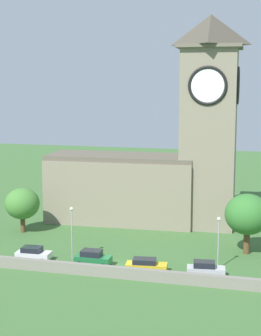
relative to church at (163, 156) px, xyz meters
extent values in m
plane|color=#3D6633|center=(-0.87, -6.57, -10.45)|extent=(200.00, 200.00, 0.00)
cube|color=gray|center=(-6.49, -0.24, -5.55)|extent=(23.09, 10.04, 9.81)
cube|color=#5C5547|center=(-6.49, -0.24, -0.29)|extent=(23.06, 9.31, 0.70)
cube|color=gray|center=(6.86, 0.29, 2.77)|extent=(8.25, 8.25, 26.44)
cube|color=#675F4F|center=(6.86, 0.29, 16.24)|extent=(9.57, 9.57, 0.50)
pyramid|color=#484338|center=(6.86, 0.29, 18.68)|extent=(8.67, 8.67, 4.37)
cylinder|color=white|center=(7.01, -3.74, 10.70)|extent=(5.09, 0.32, 5.09)
torus|color=black|center=(7.01, -3.74, 10.70)|extent=(5.56, 0.68, 5.54)
cylinder|color=white|center=(10.89, 0.44, 10.70)|extent=(0.32, 5.09, 5.09)
torus|color=black|center=(10.89, 0.44, 10.70)|extent=(0.68, 5.56, 5.54)
cube|color=gray|center=(-0.87, -24.90, -9.81)|extent=(42.89, 0.70, 1.29)
cube|color=silver|center=(-11.72, -21.73, -9.75)|extent=(4.32, 2.09, 0.78)
cube|color=#1E232B|center=(-11.93, -21.74, -9.04)|extent=(2.45, 1.77, 0.62)
cylinder|color=black|center=(-10.33, -20.72, -10.14)|extent=(0.64, 0.37, 0.63)
cylinder|color=black|center=(-10.23, -22.60, -10.14)|extent=(0.64, 0.37, 0.63)
cylinder|color=black|center=(-13.20, -20.86, -10.14)|extent=(0.64, 0.37, 0.63)
cylinder|color=black|center=(-13.11, -22.74, -10.14)|extent=(0.64, 0.37, 0.63)
cube|color=#1E6B38|center=(-4.01, -21.75, -9.66)|extent=(4.25, 1.91, 0.88)
cube|color=#1E232B|center=(-4.22, -21.75, -8.87)|extent=(2.38, 1.67, 0.70)
cylinder|color=black|center=(-2.56, -20.81, -10.10)|extent=(0.70, 0.34, 0.70)
cylinder|color=black|center=(-2.57, -22.71, -10.10)|extent=(0.70, 0.34, 0.70)
cylinder|color=black|center=(-5.45, -20.80, -10.10)|extent=(0.70, 0.34, 0.70)
cylinder|color=black|center=(-5.45, -22.70, -10.10)|extent=(0.70, 0.34, 0.70)
cube|color=gold|center=(2.64, -22.34, -9.78)|extent=(4.90, 2.32, 0.75)
cube|color=#1E232B|center=(2.41, -22.37, -9.11)|extent=(2.81, 1.87, 0.59)
cylinder|color=black|center=(4.14, -21.27, -10.15)|extent=(0.63, 0.39, 0.60)
cylinder|color=black|center=(4.34, -23.04, -10.15)|extent=(0.63, 0.39, 0.60)
cylinder|color=black|center=(0.94, -21.64, -10.15)|extent=(0.63, 0.39, 0.60)
cylinder|color=black|center=(1.15, -23.41, -10.15)|extent=(0.63, 0.39, 0.60)
cube|color=silver|center=(9.45, -22.17, -9.70)|extent=(4.41, 2.22, 0.84)
cube|color=#1E232B|center=(9.24, -22.20, -8.94)|extent=(2.54, 1.78, 0.67)
cylinder|color=black|center=(10.78, -21.14, -10.12)|extent=(0.70, 0.39, 0.67)
cylinder|color=black|center=(10.99, -22.84, -10.12)|extent=(0.70, 0.39, 0.67)
cylinder|color=black|center=(7.92, -21.50, -10.12)|extent=(0.70, 0.39, 0.67)
cylinder|color=black|center=(8.13, -23.19, -10.12)|extent=(0.70, 0.39, 0.67)
cylinder|color=#9EA0A5|center=(-7.23, -20.26, -7.35)|extent=(0.14, 0.14, 6.21)
sphere|color=#F4EFCC|center=(-7.23, -20.26, -4.02)|extent=(0.44, 0.44, 0.44)
cylinder|color=#9EA0A5|center=(10.47, -19.07, -7.55)|extent=(0.14, 0.14, 5.81)
sphere|color=#F4EFCC|center=(10.47, -19.07, -4.42)|extent=(0.44, 0.44, 0.44)
cylinder|color=brown|center=(-18.62, -10.35, -9.26)|extent=(0.70, 0.70, 2.39)
ellipsoid|color=#427A33|center=(-18.62, -10.35, -6.18)|extent=(5.03, 5.03, 4.53)
cylinder|color=brown|center=(13.42, -12.36, -8.95)|extent=(0.81, 0.81, 3.01)
ellipsoid|color=#33702D|center=(13.42, -12.36, -5.28)|extent=(5.75, 5.75, 5.18)
camera|label=1|loc=(16.09, -80.93, 11.28)|focal=58.29mm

